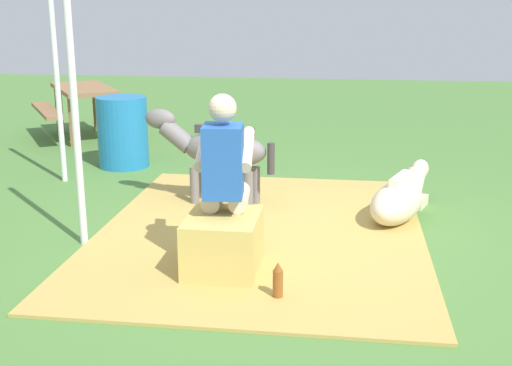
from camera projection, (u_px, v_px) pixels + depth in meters
ground_plane at (285, 238)px, 5.53m from camera, size 24.00×24.00×0.00m
hay_patch at (261, 232)px, 5.64m from camera, size 3.55×2.76×0.02m
hay_bale at (223, 244)px, 4.77m from camera, size 0.62×0.52×0.43m
person_seated at (225, 173)px, 4.79m from camera, size 0.68×0.45×1.31m
pony_standing at (216, 149)px, 6.30m from camera, size 0.49×1.33×0.92m
pony_lying at (400, 199)px, 5.97m from camera, size 1.34×0.74×0.42m
soda_bottle at (278, 282)px, 4.34m from camera, size 0.07×0.07×0.27m
water_barrel at (123, 132)px, 7.83m from camera, size 0.60×0.60×0.84m
tent_pole_left at (74, 103)px, 5.08m from camera, size 0.06×0.06×2.33m
tent_pole_right at (57, 76)px, 6.98m from camera, size 0.06×0.06×2.33m
picnic_bench at (84, 99)px, 9.46m from camera, size 1.97×1.91×0.75m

